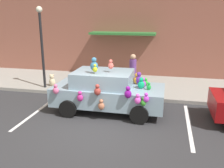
{
  "coord_description": "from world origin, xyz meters",
  "views": [
    {
      "loc": [
        2.05,
        -6.98,
        3.6
      ],
      "look_at": [
        -0.02,
        2.21,
        0.9
      ],
      "focal_mm": 39.54,
      "sensor_mm": 36.0,
      "label": 1
    }
  ],
  "objects_px": {
    "plush_covered_car": "(107,91)",
    "pedestrian_near_shopfront": "(133,73)",
    "teddy_bear_on_sidewalk": "(52,80)",
    "street_lamp_post": "(41,39)"
  },
  "relations": [
    {
      "from": "teddy_bear_on_sidewalk",
      "to": "street_lamp_post",
      "type": "distance_m",
      "value": 2.08
    },
    {
      "from": "plush_covered_car",
      "to": "pedestrian_near_shopfront",
      "type": "relative_size",
      "value": 2.42
    },
    {
      "from": "plush_covered_car",
      "to": "street_lamp_post",
      "type": "xyz_separation_m",
      "value": [
        -3.59,
        1.9,
        1.67
      ]
    },
    {
      "from": "teddy_bear_on_sidewalk",
      "to": "street_lamp_post",
      "type": "height_order",
      "value": "street_lamp_post"
    },
    {
      "from": "pedestrian_near_shopfront",
      "to": "street_lamp_post",
      "type": "bearing_deg",
      "value": -173.94
    },
    {
      "from": "street_lamp_post",
      "to": "plush_covered_car",
      "type": "bearing_deg",
      "value": -27.95
    },
    {
      "from": "plush_covered_car",
      "to": "teddy_bear_on_sidewalk",
      "type": "height_order",
      "value": "plush_covered_car"
    },
    {
      "from": "teddy_bear_on_sidewalk",
      "to": "pedestrian_near_shopfront",
      "type": "height_order",
      "value": "pedestrian_near_shopfront"
    },
    {
      "from": "teddy_bear_on_sidewalk",
      "to": "street_lamp_post",
      "type": "xyz_separation_m",
      "value": [
        -0.24,
        -0.3,
        2.04
      ]
    },
    {
      "from": "teddy_bear_on_sidewalk",
      "to": "pedestrian_near_shopfront",
      "type": "distance_m",
      "value": 4.01
    }
  ]
}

